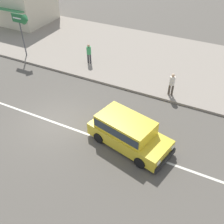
{
  "coord_description": "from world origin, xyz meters",
  "views": [
    {
      "loc": [
        8.1,
        -8.79,
        10.02
      ],
      "look_at": [
        3.01,
        1.46,
        0.8
      ],
      "focal_mm": 42.0,
      "sensor_mm": 36.0,
      "label": 1
    }
  ],
  "objects": [
    {
      "name": "kerb_strip",
      "position": [
        0.0,
        9.88,
        0.07
      ],
      "size": [
        68.0,
        10.0,
        0.15
      ],
      "primitive_type": "cube",
      "color": "gray",
      "rests_on": "ground"
    },
    {
      "name": "lane_centre_stripe",
      "position": [
        0.0,
        0.0,
        0.0
      ],
      "size": [
        50.4,
        0.14,
        0.01
      ],
      "primitive_type": "cube",
      "color": "silver",
      "rests_on": "ground"
    },
    {
      "name": "arrow_signboard",
      "position": [
        -6.44,
        5.76,
        3.01
      ],
      "size": [
        1.57,
        0.73,
        3.39
      ],
      "color": "#4C4C51",
      "rests_on": "kerb_strip"
    },
    {
      "name": "minivan_yellow_2",
      "position": [
        4.45,
        0.36,
        0.84
      ],
      "size": [
        4.67,
        2.78,
        1.56
      ],
      "color": "yellow",
      "rests_on": "ground"
    },
    {
      "name": "pedestrian_far_end",
      "position": [
        5.25,
        5.51,
        1.05
      ],
      "size": [
        0.34,
        0.34,
        1.56
      ],
      "color": "#4C4238",
      "rests_on": "kerb_strip"
    },
    {
      "name": "shopfront_corner_warung",
      "position": [
        -12.0,
        11.98,
        2.33
      ],
      "size": [
        4.58,
        5.8,
        4.34
      ],
      "color": "beige",
      "rests_on": "kerb_strip"
    },
    {
      "name": "pedestrian_by_shop",
      "position": [
        -1.67,
        6.92,
        1.04
      ],
      "size": [
        0.34,
        0.34,
        1.54
      ],
      "color": "#333338",
      "rests_on": "kerb_strip"
    },
    {
      "name": "ground_plane",
      "position": [
        0.0,
        0.0,
        0.0
      ],
      "size": [
        160.0,
        160.0,
        0.0
      ],
      "primitive_type": "plane",
      "color": "#544F47"
    }
  ]
}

